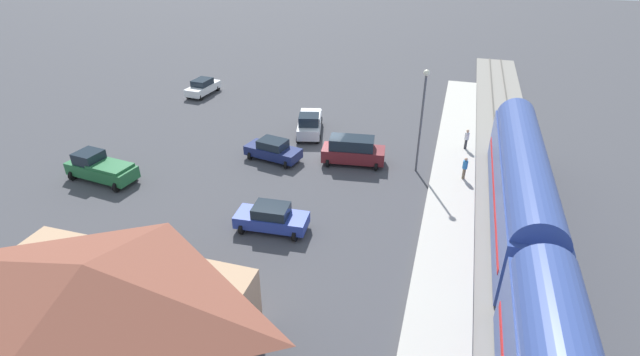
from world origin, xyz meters
TOP-DOWN VIEW (x-y plane):
  - ground_plane at (0.00, 0.00)m, footprint 200.00×200.00m
  - railway_track at (-14.00, 0.00)m, footprint 4.80×70.00m
  - platform at (-10.00, 0.00)m, footprint 3.20×46.00m
  - passenger_train at (-14.00, 14.66)m, footprint 2.93×37.06m
  - station_building at (4.00, 22.00)m, footprint 12.66×8.05m
  - pedestrian_on_platform at (-10.74, 1.21)m, footprint 0.36×0.36m
  - pedestrian_waiting_far at (-10.74, -4.16)m, footprint 0.36×0.36m
  - pickup_silver at (2.85, -4.07)m, footprint 3.23×5.72m
  - pickup_green at (15.08, 8.53)m, footprint 5.60×3.00m
  - sedan_blue at (0.57, 10.89)m, footprint 4.61×2.51m
  - sedan_white at (17.39, -10.98)m, footprint 2.21×4.64m
  - suv_maroon at (-2.21, 0.59)m, footprint 5.11×2.86m
  - sedan_navy at (4.08, 1.78)m, footprint 4.77×2.91m
  - light_pole_near_platform at (-7.20, 0.38)m, footprint 0.44×0.44m

SIDE VIEW (x-z plane):
  - ground_plane at x=0.00m, z-range 0.00..0.00m
  - railway_track at x=-14.00m, z-range -0.06..0.24m
  - platform at x=-10.00m, z-range 0.00..0.30m
  - sedan_blue at x=0.57m, z-range 0.01..1.75m
  - sedan_white at x=17.39m, z-range 0.01..1.75m
  - sedan_navy at x=4.08m, z-range 0.01..1.75m
  - pickup_silver at x=2.85m, z-range -0.04..2.10m
  - pickup_green at x=15.08m, z-range -0.04..2.10m
  - suv_maroon at x=-2.21m, z-range 0.04..2.26m
  - pedestrian_on_platform at x=-10.74m, z-range 0.43..2.14m
  - pedestrian_waiting_far at x=-10.74m, z-range 0.43..2.14m
  - station_building at x=4.00m, z-range 0.10..5.25m
  - passenger_train at x=-14.00m, z-range 0.37..5.35m
  - light_pole_near_platform at x=-7.20m, z-range 1.01..8.97m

